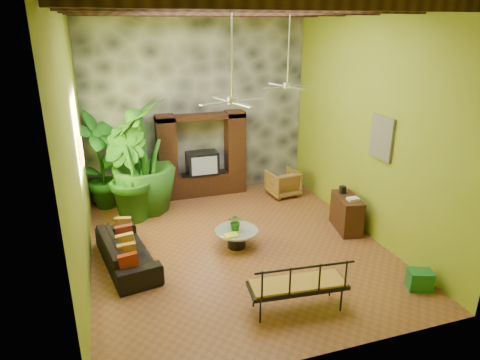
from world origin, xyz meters
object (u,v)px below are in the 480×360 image
object	(u,v)px
ceiling_fan_front	(232,89)
side_console	(347,213)
green_bin	(420,280)
coffee_table	(236,236)
iron_bench	(300,284)
entertainment_center	(202,161)
tall_plant_b	(127,174)
ceiling_fan_back	(288,76)
wicker_armchair	(283,183)
tall_plant_a	(100,161)
tall_plant_c	(142,157)
sofa	(127,251)

from	to	relation	value
ceiling_fan_front	side_console	bearing A→B (deg)	7.06
green_bin	ceiling_fan_front	bearing A→B (deg)	142.83
coffee_table	iron_bench	xyz separation A→B (m)	(0.32, -2.42, 0.28)
entertainment_center	tall_plant_b	bearing A→B (deg)	-154.44
entertainment_center	ceiling_fan_back	bearing A→B (deg)	-50.43
wicker_armchair	tall_plant_a	bearing A→B (deg)	-15.80
ceiling_fan_front	wicker_armchair	distance (m)	4.70
tall_plant_c	iron_bench	bearing A→B (deg)	-68.66
wicker_armchair	side_console	distance (m)	2.47
coffee_table	side_console	world-z (taller)	side_console
ceiling_fan_back	sofa	world-z (taller)	ceiling_fan_back
tall_plant_a	coffee_table	bearing A→B (deg)	-49.31
sofa	ceiling_fan_back	bearing A→B (deg)	-81.64
ceiling_fan_front	iron_bench	bearing A→B (deg)	-76.56
tall_plant_b	tall_plant_c	xyz separation A→B (m)	(0.41, 0.34, 0.30)
sofa	iron_bench	distance (m)	3.54
ceiling_fan_back	iron_bench	xyz separation A→B (m)	(-1.30, -3.68, -2.87)
green_bin	iron_bench	bearing A→B (deg)	178.06
ceiling_fan_front	side_console	size ratio (longest dim) A/B	1.84
wicker_armchair	coffee_table	xyz separation A→B (m)	(-2.11, -2.42, -0.10)
tall_plant_a	side_console	distance (m)	6.17
entertainment_center	tall_plant_c	bearing A→B (deg)	-158.71
sofa	tall_plant_b	distance (m)	2.40
entertainment_center	green_bin	world-z (taller)	entertainment_center
ceiling_fan_front	iron_bench	distance (m)	3.58
coffee_table	tall_plant_c	bearing A→B (deg)	122.43
tall_plant_c	sofa	bearing A→B (deg)	-104.18
coffee_table	entertainment_center	bearing A→B (deg)	89.62
entertainment_center	wicker_armchair	xyz separation A→B (m)	(2.09, -0.78, -0.61)
entertainment_center	ceiling_fan_front	size ratio (longest dim) A/B	1.29
ceiling_fan_back	side_console	xyz separation A→B (m)	(1.05, -1.25, -3.00)
green_bin	tall_plant_b	bearing A→B (deg)	134.99
tall_plant_a	iron_bench	bearing A→B (deg)	-61.71
sofa	side_console	xyz separation A→B (m)	(4.95, 0.04, 0.09)
sofa	tall_plant_a	size ratio (longest dim) A/B	0.84
entertainment_center	wicker_armchair	world-z (taller)	entertainment_center
ceiling_fan_front	coffee_table	size ratio (longest dim) A/B	2.02
side_console	iron_bench	bearing A→B (deg)	-122.97
wicker_armchair	side_console	bearing A→B (deg)	95.00
ceiling_fan_front	sofa	size ratio (longest dim) A/B	0.88
green_bin	ceiling_fan_back	bearing A→B (deg)	105.60
entertainment_center	ceiling_fan_back	size ratio (longest dim) A/B	1.29
tall_plant_b	tall_plant_a	bearing A→B (deg)	124.95
wicker_armchair	coffee_table	world-z (taller)	wicker_armchair
tall_plant_b	sofa	bearing A→B (deg)	-96.09
ceiling_fan_back	sofa	xyz separation A→B (m)	(-3.90, -1.29, -3.09)
coffee_table	sofa	bearing A→B (deg)	-179.29
sofa	wicker_armchair	bearing A→B (deg)	-70.82
entertainment_center	iron_bench	bearing A→B (deg)	-86.97
ceiling_fan_back	tall_plant_c	distance (m)	4.01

